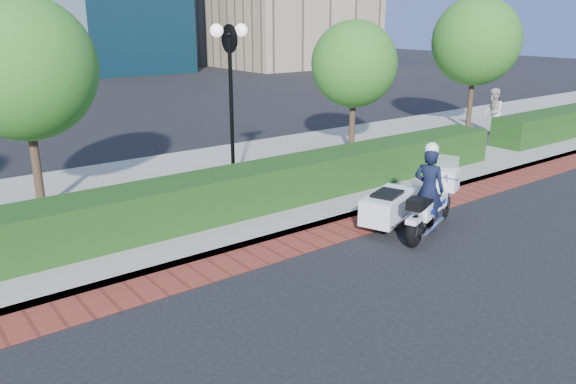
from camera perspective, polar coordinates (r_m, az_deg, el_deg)
ground at (r=10.53m, az=5.09°, el=-8.06°), size 120.00×120.00×0.00m
brick_strip at (r=11.57m, az=0.07°, el=-5.53°), size 60.00×1.00×0.01m
sidewalk at (r=15.16m, az=-10.33°, el=0.05°), size 60.00×8.00×0.15m
hedge_main at (r=12.98m, az=-5.57°, el=-0.02°), size 18.00×1.20×1.00m
lamppost at (r=14.37m, az=-5.85°, el=11.07°), size 1.02×0.70×4.21m
tree_b at (r=13.83m, az=-25.32°, el=11.29°), size 3.20×3.20×4.89m
tree_c at (r=18.76m, az=6.73°, el=12.76°), size 2.80×2.80×4.30m
tree_d at (r=23.70m, az=18.56°, el=14.30°), size 3.40×3.40×5.16m
police_motorcycle at (r=12.45m, az=12.57°, el=-0.87°), size 2.59×1.91×2.05m
pedestrian at (r=22.86m, az=20.07°, el=7.62°), size 1.12×1.09×1.82m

